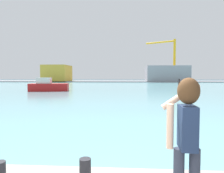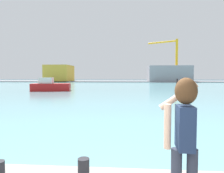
% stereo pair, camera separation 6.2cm
% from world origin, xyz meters
% --- Properties ---
extents(ground_plane, '(220.00, 220.00, 0.00)m').
position_xyz_m(ground_plane, '(0.00, 50.00, 0.00)').
color(ground_plane, '#334751').
extents(harbor_water, '(140.00, 100.00, 0.02)m').
position_xyz_m(harbor_water, '(0.00, 52.00, 0.01)').
color(harbor_water, '#6BA8B2').
rests_on(harbor_water, ground_plane).
extents(far_shore_dock, '(140.00, 20.00, 0.37)m').
position_xyz_m(far_shore_dock, '(0.00, 92.00, 0.18)').
color(far_shore_dock, gray).
rests_on(far_shore_dock, ground_plane).
extents(person_photographer, '(0.53, 0.55, 1.74)m').
position_xyz_m(person_photographer, '(1.16, 0.82, 1.75)').
color(person_photographer, '#2D3342').
rests_on(person_photographer, quay_promenade).
extents(harbor_bollard, '(0.19, 0.19, 0.39)m').
position_xyz_m(harbor_bollard, '(-0.30, 1.44, 0.88)').
color(harbor_bollard, black).
rests_on(harbor_bollard, quay_promenade).
extents(boat_moored, '(6.51, 3.54, 2.23)m').
position_xyz_m(boat_moored, '(-12.46, 31.19, 0.83)').
color(boat_moored, '#B21919').
rests_on(boat_moored, harbor_water).
extents(warehouse_left, '(10.30, 12.35, 6.96)m').
position_xyz_m(warehouse_left, '(-29.96, 86.98, 3.84)').
color(warehouse_left, gold).
rests_on(warehouse_left, far_shore_dock).
extents(warehouse_right, '(17.49, 11.66, 6.51)m').
position_xyz_m(warehouse_right, '(17.83, 88.01, 3.62)').
color(warehouse_right, gray).
rests_on(warehouse_right, far_shore_dock).
extents(port_crane, '(11.94, 7.23, 17.84)m').
position_xyz_m(port_crane, '(19.40, 87.82, 11.42)').
color(port_crane, yellow).
rests_on(port_crane, far_shore_dock).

